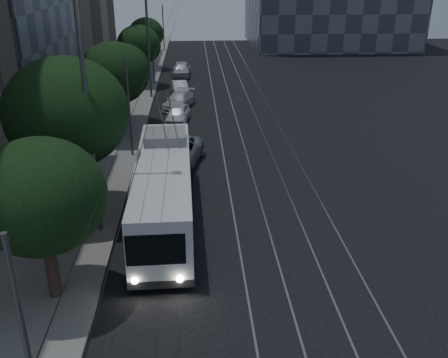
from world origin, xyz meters
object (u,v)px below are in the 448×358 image
object	(u,v)px
car_white_a	(178,114)
car_white_d	(181,69)
pickup_silver	(174,155)
trolleybus	(164,189)
car_white_c	(180,88)
streetlamp_near	(96,92)
streetlamp_far	(152,30)
car_white_b	(179,100)

from	to	relation	value
car_white_a	car_white_d	size ratio (longest dim) A/B	0.88
pickup_silver	car_white_d	world-z (taller)	pickup_silver
pickup_silver	car_white_d	size ratio (longest dim) A/B	1.31
trolleybus	car_white_d	world-z (taller)	trolleybus
trolleybus	car_white_d	xyz separation A→B (m)	(0.20, 32.09, -0.84)
car_white_c	car_white_d	size ratio (longest dim) A/B	0.83
streetlamp_near	streetlamp_far	bearing A→B (deg)	88.82
pickup_silver	car_white_c	bearing A→B (deg)	101.55
trolleybus	car_white_d	distance (m)	32.10
car_white_b	streetlamp_near	xyz separation A→B (m)	(-2.58, -20.51, 5.64)
trolleybus	car_white_c	size ratio (longest dim) A/B	3.17
car_white_b	car_white_d	bearing A→B (deg)	106.81
trolleybus	streetlamp_far	xyz separation A→B (m)	(-1.89, 22.93, 4.24)
trolleybus	streetlamp_near	bearing A→B (deg)	-159.98
trolleybus	streetlamp_near	xyz separation A→B (m)	(-2.38, -0.93, 4.69)
pickup_silver	streetlamp_near	size ratio (longest dim) A/B	0.55
car_white_a	car_white_b	xyz separation A→B (m)	(0.00, 4.18, -0.03)
car_white_a	car_white_b	world-z (taller)	car_white_a
car_white_a	streetlamp_far	size ratio (longest dim) A/B	0.40
car_white_b	car_white_d	distance (m)	12.50
car_white_d	streetlamp_near	distance (m)	33.57
streetlamp_near	streetlamp_far	world-z (taller)	streetlamp_near
trolleybus	car_white_d	size ratio (longest dim) A/B	2.64
car_white_a	car_white_c	size ratio (longest dim) A/B	1.06
car_white_a	car_white_c	xyz separation A→B (m)	(0.00, 8.63, -0.06)
car_white_d	streetlamp_far	xyz separation A→B (m)	(-2.09, -9.15, 5.08)
pickup_silver	streetlamp_near	world-z (taller)	streetlamp_near
car_white_c	streetlamp_near	distance (m)	25.73
car_white_b	car_white_a	bearing A→B (deg)	-73.19
car_white_c	car_white_a	bearing A→B (deg)	-97.99
car_white_b	streetlamp_far	bearing A→B (deg)	138.80
pickup_silver	car_white_b	bearing A→B (deg)	101.55
car_white_d	streetlamp_far	size ratio (longest dim) A/B	0.46
car_white_b	streetlamp_far	distance (m)	6.52
trolleybus	car_white_b	distance (m)	19.61
car_white_a	car_white_c	world-z (taller)	car_white_a
car_white_d	streetlamp_near	size ratio (longest dim) A/B	0.42
car_white_c	streetlamp_far	distance (m)	5.73
car_white_b	pickup_silver	bearing A→B (deg)	-73.19
trolleybus	streetlamp_near	size ratio (longest dim) A/B	1.11
car_white_b	streetlamp_far	world-z (taller)	streetlamp_far
car_white_c	car_white_d	bearing A→B (deg)	82.01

